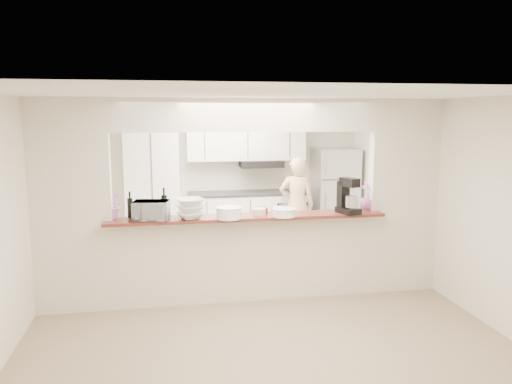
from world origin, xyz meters
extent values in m
plane|color=gray|center=(0.00, 0.00, 0.00)|extent=(6.00, 6.00, 0.00)
cube|color=silver|center=(0.00, 1.55, 0.01)|extent=(5.00, 2.90, 0.01)
cube|color=beige|center=(-2.05, 0.00, 1.25)|extent=(0.90, 0.15, 2.50)
cube|color=beige|center=(2.05, 0.00, 1.25)|extent=(0.90, 0.15, 2.50)
cube|color=beige|center=(0.00, 0.00, 2.30)|extent=(3.20, 0.15, 0.40)
cube|color=beige|center=(0.00, 0.00, 0.53)|extent=(3.20, 0.15, 1.05)
cube|color=maroon|center=(0.00, -0.05, 1.07)|extent=(3.40, 0.38, 0.04)
cube|color=silver|center=(-1.20, 2.70, 1.05)|extent=(0.90, 0.60, 2.10)
cube|color=silver|center=(0.45, 2.70, 0.45)|extent=(2.10, 0.60, 0.90)
cube|color=#2A2A2C|center=(0.45, 2.70, 0.92)|extent=(2.10, 0.62, 0.04)
cube|color=silver|center=(0.45, 2.83, 1.88)|extent=(2.10, 0.35, 0.75)
cube|color=black|center=(0.70, 2.72, 1.44)|extent=(0.75, 0.45, 0.12)
cube|color=black|center=(1.20, 2.40, 0.50)|extent=(0.55, 0.02, 0.55)
cube|color=#B6B5BB|center=(2.05, 2.65, 0.85)|extent=(0.75, 0.70, 1.70)
imported|color=#C669B7|center=(-1.60, 0.05, 1.25)|extent=(0.35, 0.32, 0.32)
cylinder|color=black|center=(-1.40, 0.07, 1.21)|extent=(0.06, 0.06, 0.24)
cylinder|color=black|center=(-1.40, 0.07, 1.37)|extent=(0.02, 0.02, 0.08)
cylinder|color=black|center=(-1.00, 0.07, 1.22)|extent=(0.07, 0.07, 0.26)
cylinder|color=black|center=(-1.00, 0.07, 1.40)|extent=(0.02, 0.02, 0.09)
imported|color=#B5B6BB|center=(-1.15, -0.10, 1.20)|extent=(0.45, 0.34, 0.22)
imported|color=silver|center=(-0.70, -0.12, 1.21)|extent=(0.40, 0.40, 0.24)
cylinder|color=white|center=(-0.25, -0.19, 1.16)|extent=(0.29, 0.29, 0.13)
cylinder|color=white|center=(-0.25, -0.19, 1.22)|extent=(0.31, 0.31, 0.01)
cylinder|color=white|center=(0.42, -0.19, 1.14)|extent=(0.28, 0.28, 0.09)
cylinder|color=white|center=(0.42, -0.19, 1.19)|extent=(0.29, 0.29, 0.01)
cylinder|color=maroon|center=(0.20, 0.08, 1.12)|extent=(0.15, 0.15, 0.07)
cylinder|color=#C9B38D|center=(0.14, -0.03, 1.13)|extent=(0.16, 0.16, 0.08)
cube|color=silver|center=(0.45, 0.05, 1.10)|extent=(0.27, 0.19, 0.02)
cube|color=white|center=(0.45, 0.05, 1.14)|extent=(0.12, 0.12, 0.06)
cube|color=black|center=(1.25, -0.15, 1.13)|extent=(0.28, 0.34, 0.07)
cube|color=black|center=(1.22, -0.05, 1.32)|extent=(0.15, 0.14, 0.32)
cube|color=black|center=(1.25, -0.16, 1.48)|extent=(0.20, 0.28, 0.11)
cylinder|color=#B7B7BC|center=(1.27, -0.21, 1.25)|extent=(0.15, 0.15, 0.14)
imported|color=#D874D3|center=(1.60, 0.05, 1.27)|extent=(0.26, 0.26, 0.36)
imported|color=tan|center=(1.17, 2.00, 0.80)|extent=(0.65, 0.49, 1.60)
camera|label=1|loc=(-0.97, -5.93, 2.31)|focal=35.00mm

